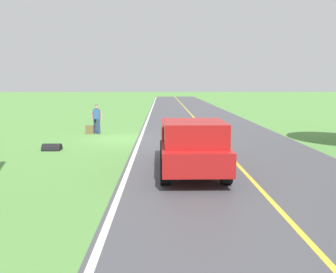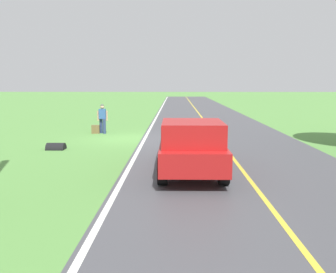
% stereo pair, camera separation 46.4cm
% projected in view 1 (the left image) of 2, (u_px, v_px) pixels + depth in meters
% --- Properties ---
extents(ground_plane, '(200.00, 200.00, 0.00)m').
position_uv_depth(ground_plane, '(122.00, 139.00, 19.47)').
color(ground_plane, '#568E42').
extents(road_surface, '(8.27, 120.00, 0.00)m').
position_uv_depth(road_surface, '(214.00, 139.00, 19.55)').
color(road_surface, '#47474C').
rests_on(road_surface, ground).
extents(lane_edge_line, '(0.16, 117.60, 0.00)m').
position_uv_depth(lane_edge_line, '(140.00, 139.00, 19.49)').
color(lane_edge_line, silver).
rests_on(lane_edge_line, ground).
extents(lane_centre_line, '(0.14, 117.60, 0.00)m').
position_uv_depth(lane_centre_line, '(214.00, 139.00, 19.55)').
color(lane_centre_line, gold).
rests_on(lane_centre_line, ground).
extents(hitchhiker_walking, '(0.62, 0.51, 1.75)m').
position_uv_depth(hitchhiker_walking, '(97.00, 117.00, 21.35)').
color(hitchhiker_walking, navy).
rests_on(hitchhiker_walking, ground).
extents(suitcase_carried, '(0.48, 0.24, 0.51)m').
position_uv_depth(suitcase_carried, '(90.00, 130.00, 21.33)').
color(suitcase_carried, brown).
rests_on(suitcase_carried, ground).
extents(pickup_truck_passing, '(2.12, 5.41, 1.82)m').
position_uv_depth(pickup_truck_passing, '(192.00, 144.00, 12.07)').
color(pickup_truck_passing, '#B21919').
rests_on(pickup_truck_passing, ground).
extents(drainage_culvert, '(0.80, 0.60, 0.60)m').
position_uv_depth(drainage_culvert, '(52.00, 150.00, 16.23)').
color(drainage_culvert, black).
rests_on(drainage_culvert, ground).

